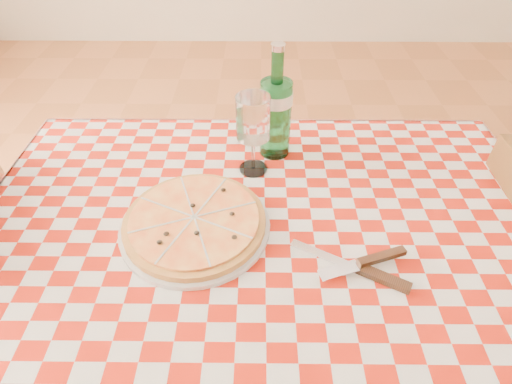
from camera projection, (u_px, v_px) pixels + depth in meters
dining_table at (264, 260)px, 0.93m from camera, size 1.20×0.80×0.75m
tablecloth at (265, 233)px, 0.86m from camera, size 1.30×0.90×0.01m
pizza_plate at (195, 221)px, 0.85m from camera, size 0.41×0.41×0.04m
water_bottle at (276, 103)px, 0.98m from camera, size 0.10×0.10×0.29m
wine_glass at (253, 136)px, 0.95m from camera, size 0.08×0.08×0.20m
cutlery at (358, 265)px, 0.77m from camera, size 0.26×0.22×0.03m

